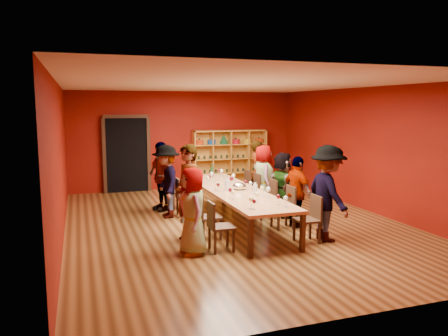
{
  "coord_description": "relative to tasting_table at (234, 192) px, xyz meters",
  "views": [
    {
      "loc": [
        -3.16,
        -8.73,
        2.52
      ],
      "look_at": [
        -0.04,
        0.56,
        1.15
      ],
      "focal_mm": 35.0,
      "sensor_mm": 36.0,
      "label": 1
    }
  ],
  "objects": [
    {
      "name": "wine_glass_4",
      "position": [
        -0.28,
        -1.82,
        0.18
      ],
      "size": [
        0.07,
        0.07,
        0.18
      ],
      "color": "silver",
      "rests_on": "tasting_table"
    },
    {
      "name": "chair_person_right_4",
      "position": [
        0.91,
        1.78,
        -0.2
      ],
      "size": [
        0.42,
        0.42,
        0.89
      ],
      "color": "black",
      "rests_on": "ground"
    },
    {
      "name": "wine_glass_15",
      "position": [
        0.3,
        0.09,
        0.19
      ],
      "size": [
        0.07,
        0.07,
        0.19
      ],
      "color": "silver",
      "rests_on": "tasting_table"
    },
    {
      "name": "chair_person_left_4",
      "position": [
        -0.91,
        1.73,
        -0.2
      ],
      "size": [
        0.42,
        0.42,
        0.89
      ],
      "color": "black",
      "rests_on": "ground"
    },
    {
      "name": "wine_bottle",
      "position": [
        0.08,
        1.9,
        0.18
      ],
      "size": [
        0.09,
        0.09,
        0.34
      ],
      "color": "#133419",
      "rests_on": "tasting_table"
    },
    {
      "name": "wine_glass_23",
      "position": [
        0.27,
        1.93,
        0.18
      ],
      "size": [
        0.07,
        0.07,
        0.18
      ],
      "color": "silver",
      "rests_on": "tasting_table"
    },
    {
      "name": "wine_glass_18",
      "position": [
        -0.3,
        1.83,
        0.21
      ],
      "size": [
        0.09,
        0.09,
        0.22
      ],
      "color": "silver",
      "rests_on": "tasting_table"
    },
    {
      "name": "person_left_1",
      "position": [
        -1.25,
        -0.91,
        0.22
      ],
      "size": [
        0.63,
        0.77,
        1.84
      ],
      "primitive_type": "imported",
      "rotation": [
        0.0,
        0.0,
        -1.34
      ],
      "color": "beige",
      "rests_on": "ground"
    },
    {
      "name": "carafe_a",
      "position": [
        -0.17,
        -0.02,
        0.17
      ],
      "size": [
        0.13,
        0.13,
        0.26
      ],
      "color": "silver",
      "rests_on": "tasting_table"
    },
    {
      "name": "person_right_1",
      "position": [
        1.16,
        -0.69,
        0.05
      ],
      "size": [
        0.55,
        0.94,
        1.5
      ],
      "primitive_type": "imported",
      "rotation": [
        0.0,
        0.0,
        1.75
      ],
      "color": "#517EA8",
      "rests_on": "ground"
    },
    {
      "name": "wine_glass_2",
      "position": [
        -0.35,
        0.05,
        0.18
      ],
      "size": [
        0.07,
        0.07,
        0.18
      ],
      "color": "silver",
      "rests_on": "tasting_table"
    },
    {
      "name": "chair_person_right_2",
      "position": [
        0.91,
        0.19,
        -0.2
      ],
      "size": [
        0.42,
        0.42,
        0.89
      ],
      "color": "black",
      "rests_on": "ground"
    },
    {
      "name": "wine_glass_12",
      "position": [
        0.27,
        1.68,
        0.2
      ],
      "size": [
        0.08,
        0.08,
        0.21
      ],
      "color": "silver",
      "rests_on": "tasting_table"
    },
    {
      "name": "chair_person_right_1",
      "position": [
        0.91,
        -0.69,
        -0.2
      ],
      "size": [
        0.42,
        0.42,
        0.89
      ],
      "color": "black",
      "rests_on": "ground"
    },
    {
      "name": "wine_glass_6",
      "position": [
        0.28,
        0.84,
        0.19
      ],
      "size": [
        0.08,
        0.08,
        0.19
      ],
      "color": "silver",
      "rests_on": "tasting_table"
    },
    {
      "name": "person_left_4",
      "position": [
        -1.27,
        1.73,
        0.15
      ],
      "size": [
        0.78,
        1.09,
        1.69
      ],
      "primitive_type": "imported",
      "rotation": [
        0.0,
        0.0,
        -1.2
      ],
      "color": "#5583B0",
      "rests_on": "ground"
    },
    {
      "name": "wine_glass_11",
      "position": [
        0.31,
        -1.85,
        0.2
      ],
      "size": [
        0.08,
        0.08,
        0.2
      ],
      "color": "silver",
      "rests_on": "tasting_table"
    },
    {
      "name": "wine_glass_5",
      "position": [
        -0.28,
        0.93,
        0.19
      ],
      "size": [
        0.08,
        0.08,
        0.2
      ],
      "color": "silver",
      "rests_on": "tasting_table"
    },
    {
      "name": "chair_person_left_1",
      "position": [
        -0.91,
        -0.91,
        -0.2
      ],
      "size": [
        0.42,
        0.42,
        0.89
      ],
      "color": "black",
      "rests_on": "ground"
    },
    {
      "name": "wine_glass_8",
      "position": [
        -0.3,
        1.79,
        0.19
      ],
      "size": [
        0.08,
        0.08,
        0.19
      ],
      "color": "silver",
      "rests_on": "tasting_table"
    },
    {
      "name": "shelving_unit",
      "position": [
        1.4,
        4.32,
        0.28
      ],
      "size": [
        2.4,
        0.4,
        1.8
      ],
      "color": "gold",
      "rests_on": "ground"
    },
    {
      "name": "person_right_4",
      "position": [
        1.31,
        1.78,
        0.13
      ],
      "size": [
        0.49,
        0.64,
        1.66
      ],
      "primitive_type": "imported",
      "rotation": [
        0.0,
        0.0,
        1.65
      ],
      "color": "#597EB8",
      "rests_on": "ground"
    },
    {
      "name": "wine_glass_13",
      "position": [
        0.35,
        -1.0,
        0.21
      ],
      "size": [
        0.09,
        0.09,
        0.22
      ],
      "color": "silver",
      "rests_on": "tasting_table"
    },
    {
      "name": "chair_person_right_0",
      "position": [
        0.91,
        -1.71,
        -0.2
      ],
      "size": [
        0.42,
        0.42,
        0.89
      ],
      "color": "black",
      "rests_on": "ground"
    },
    {
      "name": "wine_glass_19",
      "position": [
        -0.03,
        -1.34,
        0.2
      ],
      "size": [
        0.08,
        0.08,
        0.2
      ],
      "color": "silver",
      "rests_on": "tasting_table"
    },
    {
      "name": "wine_glass_14",
      "position": [
        -0.36,
        -0.93,
        0.18
      ],
      "size": [
        0.07,
        0.07,
        0.18
      ],
      "color": "silver",
      "rests_on": "tasting_table"
    },
    {
      "name": "person_right_2",
      "position": [
        1.26,
        0.19,
        0.05
      ],
      "size": [
        0.55,
        1.43,
        1.51
      ],
      "primitive_type": "imported",
      "rotation": [
        0.0,
        0.0,
        1.68
      ],
      "color": "#5679B2",
      "rests_on": "ground"
    },
    {
      "name": "wine_glass_22",
      "position": [
        -0.36,
        -0.77,
        0.19
      ],
      "size": [
        0.08,
        0.08,
        0.2
      ],
      "color": "silver",
      "rests_on": "tasting_table"
    },
    {
      "name": "person_left_3",
      "position": [
        -1.28,
        1.0,
        0.14
      ],
      "size": [
        0.47,
        1.09,
        1.68
      ],
      "primitive_type": "imported",
      "rotation": [
        0.0,
        0.0,
        -1.59
      ],
      "color": "beige",
      "rests_on": "ground"
    },
    {
      "name": "wine_glass_10",
      "position": [
        0.27,
        -1.63,
        0.19
      ],
      "size": [
        0.08,
        0.08,
        0.19
      ],
      "color": "silver",
      "rests_on": "tasting_table"
    },
    {
      "name": "wine_glass_7",
      "position": [
        0.31,
        -0.79,
        0.19
      ],
      "size": [
        0.08,
        0.08,
        0.2
      ],
      "color": "silver",
      "rests_on": "tasting_table"
    },
    {
      "name": "doorway",
      "position": [
        -1.8,
        4.43,
        0.42
      ],
      "size": [
        1.4,
        0.17,
        2.3
      ],
      "color": "black",
      "rests_on": "ground"
    },
    {
      "name": "person_right_3",
      "position": [
        1.19,
        1.13,
        0.1
      ],
      "size": [
        0.57,
        0.85,
        1.59
      ],
      "primitive_type": "imported",
      "rotation": [
        0.0,
        0.0,
        1.37
      ],
      "color": "tan",
      "rests_on": "ground"
    },
    {
      "name": "chair_person_left_3",
      "position": [
        -0.91,
        1.0,
        -0.2
      ],
      "size": [
        0.42,
        0.42,
        0.89
      ],
      "color": "black",
      "rests_on": "ground"
    },
    {
      "name": "carafe_b",
      "position": [
        0.24,
        -0.6,
        0.16
      ],
      "size": [
        0.1,
        0.1,
        0.24
      ],
      "color": "silver",
      "rests_on": "tasting_table"
    },
    {
      "name": "chair_person_right_3",
      "position": [
        0.91,
        1.13,
        -0.2
      ],
      "size": [
        0.42,
        0.42,
        0.89
      ],
      "color": "black",
      "rests_on": "ground"
    },
    {
      "name": "wine_glass_1",
      "position": [
        -0.35,
        0.8,
        0.19
      ],
      "size": [
        0.08,
        0.08,
        0.19
      ],
      "color": "silver",
      "rests_on": "tasting_table"
    },
    {
      "name": "chair_person_left_0",
      "position": [
        -0.91,
        -1.64,
        -0.2
      ],
      "size": [
        0.42,
        0.42,
        0.89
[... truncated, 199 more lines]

